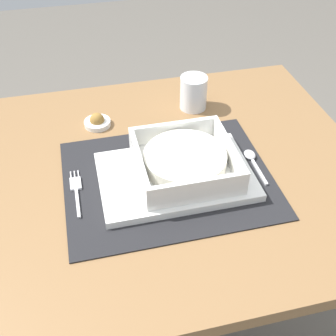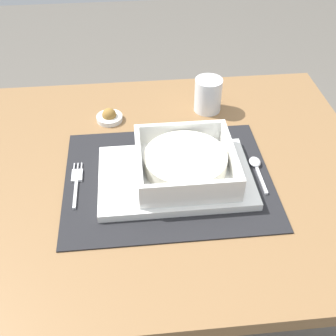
% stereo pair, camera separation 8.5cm
% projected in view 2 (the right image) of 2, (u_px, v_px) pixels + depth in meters
% --- Properties ---
extents(ground_plane, '(6.00, 6.00, 0.00)m').
position_uv_depth(ground_plane, '(159.00, 336.00, 1.37)').
color(ground_plane, '#59544C').
extents(dining_table, '(0.93, 0.73, 0.73)m').
position_uv_depth(dining_table, '(155.00, 204.00, 0.96)').
color(dining_table, brown).
rests_on(dining_table, ground).
extents(placemat, '(0.42, 0.33, 0.00)m').
position_uv_depth(placemat, '(168.00, 178.00, 0.87)').
color(placemat, black).
rests_on(placemat, dining_table).
extents(serving_plate, '(0.31, 0.20, 0.02)m').
position_uv_depth(serving_plate, '(175.00, 177.00, 0.85)').
color(serving_plate, white).
rests_on(serving_plate, placemat).
extents(porridge_bowl, '(0.19, 0.19, 0.05)m').
position_uv_depth(porridge_bowl, '(185.00, 163.00, 0.84)').
color(porridge_bowl, white).
rests_on(porridge_bowl, serving_plate).
extents(fork, '(0.02, 0.13, 0.00)m').
position_uv_depth(fork, '(77.00, 181.00, 0.85)').
color(fork, silver).
rests_on(fork, placemat).
extents(spoon, '(0.02, 0.11, 0.01)m').
position_uv_depth(spoon, '(256.00, 165.00, 0.89)').
color(spoon, silver).
rests_on(spoon, placemat).
extents(butter_knife, '(0.01, 0.14, 0.01)m').
position_uv_depth(butter_knife, '(245.00, 176.00, 0.86)').
color(butter_knife, black).
rests_on(butter_knife, placemat).
extents(drinking_glass, '(0.07, 0.07, 0.08)m').
position_uv_depth(drinking_glass, '(208.00, 96.00, 1.03)').
color(drinking_glass, white).
rests_on(drinking_glass, dining_table).
extents(condiment_saucer, '(0.06, 0.06, 0.03)m').
position_uv_depth(condiment_saucer, '(109.00, 117.00, 1.02)').
color(condiment_saucer, white).
rests_on(condiment_saucer, dining_table).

